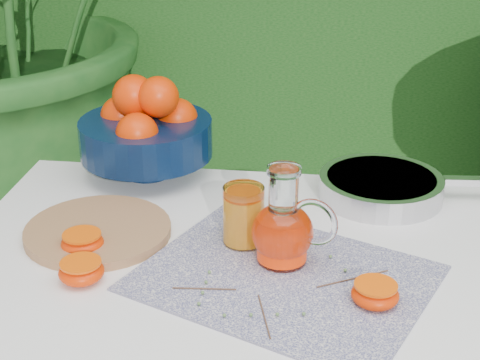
# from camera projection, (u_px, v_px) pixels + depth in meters

# --- Properties ---
(white_table) EXTENTS (1.00, 0.70, 0.75)m
(white_table) POSITION_uv_depth(u_px,v_px,m) (239.00, 292.00, 1.32)
(white_table) COLOR white
(white_table) RESTS_ON ground
(placemat) EXTENTS (0.56, 0.50, 0.00)m
(placemat) POSITION_uv_depth(u_px,v_px,m) (284.00, 278.00, 1.20)
(placemat) COLOR #0D124D
(placemat) RESTS_ON white_table
(cutting_board) EXTENTS (0.29, 0.29, 0.02)m
(cutting_board) POSITION_uv_depth(u_px,v_px,m) (98.00, 231.00, 1.34)
(cutting_board) COLOR #996545
(cutting_board) RESTS_ON white_table
(fruit_bowl) EXTENTS (0.28, 0.28, 0.22)m
(fruit_bowl) POSITION_uv_depth(u_px,v_px,m) (146.00, 129.00, 1.55)
(fruit_bowl) COLOR black
(fruit_bowl) RESTS_ON white_table
(juice_pitcher) EXTENTS (0.16, 0.13, 0.17)m
(juice_pitcher) POSITION_uv_depth(u_px,v_px,m) (284.00, 230.00, 1.23)
(juice_pitcher) COLOR white
(juice_pitcher) RESTS_ON white_table
(juice_tumbler) EXTENTS (0.09, 0.09, 0.11)m
(juice_tumbler) POSITION_uv_depth(u_px,v_px,m) (244.00, 217.00, 1.29)
(juice_tumbler) COLOR white
(juice_tumbler) RESTS_ON white_table
(saute_pan) EXTENTS (0.44, 0.27, 0.05)m
(saute_pan) POSITION_uv_depth(u_px,v_px,m) (383.00, 186.00, 1.47)
(saute_pan) COLOR silver
(saute_pan) RESTS_ON white_table
(orange_halves) EXTENTS (0.58, 0.18, 0.04)m
(orange_halves) POSITION_uv_depth(u_px,v_px,m) (174.00, 268.00, 1.20)
(orange_halves) COLOR #E63402
(orange_halves) RESTS_ON white_table
(thyme_sprigs) EXTENTS (0.34, 0.24, 0.01)m
(thyme_sprigs) POSITION_uv_depth(u_px,v_px,m) (278.00, 293.00, 1.16)
(thyme_sprigs) COLOR #513525
(thyme_sprigs) RESTS_ON white_table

